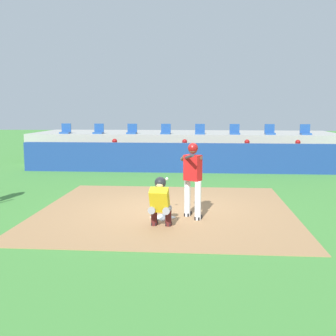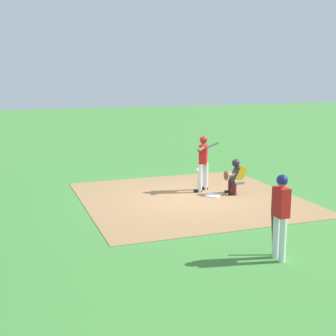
{
  "view_description": "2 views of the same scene",
  "coord_description": "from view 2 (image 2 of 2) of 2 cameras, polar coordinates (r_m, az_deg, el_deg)",
  "views": [
    {
      "loc": [
        0.9,
        -10.45,
        2.59
      ],
      "look_at": [
        0.0,
        0.7,
        1.0
      ],
      "focal_mm": 44.7,
      "sensor_mm": 36.0,
      "label": 1
    },
    {
      "loc": [
        -12.72,
        5.26,
        3.72
      ],
      "look_at": [
        0.0,
        0.7,
        1.0
      ],
      "focal_mm": 49.62,
      "sensor_mm": 36.0,
      "label": 2
    }
  ],
  "objects": [
    {
      "name": "batter_at_plate",
      "position": [
        14.94,
        4.33,
        1.0
      ],
      "size": [
        0.55,
        0.9,
        1.8
      ],
      "color": "silver",
      "rests_on": "ground"
    },
    {
      "name": "ground_plane",
      "position": [
        14.26,
        2.65,
        -3.75
      ],
      "size": [
        80.0,
        80.0,
        0.0
      ],
      "primitive_type": "plane",
      "color": "#428438"
    },
    {
      "name": "home_plate",
      "position": [
        14.56,
        5.57,
        -3.37
      ],
      "size": [
        0.62,
        0.62,
        0.02
      ],
      "primitive_type": "cube",
      "rotation": [
        0.0,
        0.0,
        0.79
      ],
      "color": "white",
      "rests_on": "dirt_infield"
    },
    {
      "name": "dirt_infield",
      "position": [
        14.26,
        2.66,
        -3.73
      ],
      "size": [
        6.4,
        6.4,
        0.01
      ],
      "primitive_type": "cube",
      "color": "#9E754C",
      "rests_on": "ground"
    },
    {
      "name": "catcher_crouched",
      "position": [
        14.77,
        8.27,
        -0.89
      ],
      "size": [
        0.5,
        1.66,
        1.13
      ],
      "color": "gray",
      "rests_on": "ground"
    },
    {
      "name": "on_deck_batter",
      "position": [
        9.64,
        13.64,
        -5.22
      ],
      "size": [
        0.58,
        0.23,
        1.79
      ],
      "color": "silver",
      "rests_on": "ground"
    }
  ]
}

